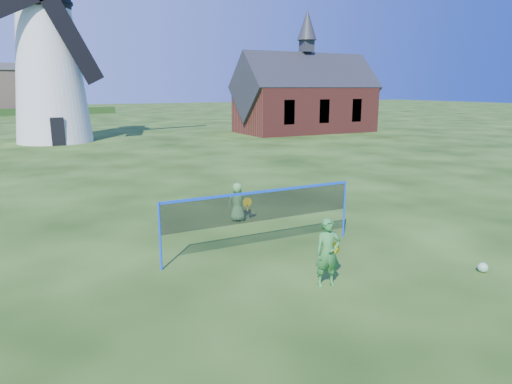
{
  "coord_description": "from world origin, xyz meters",
  "views": [
    {
      "loc": [
        -4.71,
        -9.05,
        3.95
      ],
      "look_at": [
        0.2,
        0.5,
        1.5
      ],
      "focal_mm": 32.23,
      "sensor_mm": 36.0,
      "label": 1
    }
  ],
  "objects_px": {
    "windmill": "(49,64)",
    "badminton_net": "(261,207)",
    "player_girl": "(328,253)",
    "play_ball": "(483,267)",
    "chapel": "(305,99)",
    "player_boy": "(238,202)"
  },
  "relations": [
    {
      "from": "player_girl",
      "to": "play_ball",
      "type": "height_order",
      "value": "player_girl"
    },
    {
      "from": "windmill",
      "to": "play_ball",
      "type": "distance_m",
      "value": 32.15
    },
    {
      "from": "player_boy",
      "to": "play_ball",
      "type": "bearing_deg",
      "value": 137.5
    },
    {
      "from": "badminton_net",
      "to": "player_girl",
      "type": "xyz_separation_m",
      "value": [
        0.27,
        -2.35,
        -0.43
      ]
    },
    {
      "from": "player_girl",
      "to": "player_boy",
      "type": "bearing_deg",
      "value": 101.74
    },
    {
      "from": "windmill",
      "to": "badminton_net",
      "type": "height_order",
      "value": "windmill"
    },
    {
      "from": "chapel",
      "to": "badminton_net",
      "type": "height_order",
      "value": "chapel"
    },
    {
      "from": "windmill",
      "to": "player_girl",
      "type": "height_order",
      "value": "windmill"
    },
    {
      "from": "player_boy",
      "to": "chapel",
      "type": "bearing_deg",
      "value": -106.6
    },
    {
      "from": "chapel",
      "to": "play_ball",
      "type": "relative_size",
      "value": 56.73
    },
    {
      "from": "play_ball",
      "to": "badminton_net",
      "type": "bearing_deg",
      "value": 138.01
    },
    {
      "from": "badminton_net",
      "to": "player_girl",
      "type": "distance_m",
      "value": 2.4
    },
    {
      "from": "windmill",
      "to": "player_boy",
      "type": "bearing_deg",
      "value": -82.58
    },
    {
      "from": "windmill",
      "to": "chapel",
      "type": "distance_m",
      "value": 21.04
    },
    {
      "from": "windmill",
      "to": "play_ball",
      "type": "relative_size",
      "value": 74.55
    },
    {
      "from": "badminton_net",
      "to": "player_boy",
      "type": "bearing_deg",
      "value": 76.94
    },
    {
      "from": "play_ball",
      "to": "chapel",
      "type": "bearing_deg",
      "value": 63.68
    },
    {
      "from": "windmill",
      "to": "badminton_net",
      "type": "distance_m",
      "value": 28.17
    },
    {
      "from": "player_girl",
      "to": "badminton_net",
      "type": "bearing_deg",
      "value": 112.39
    },
    {
      "from": "windmill",
      "to": "play_ball",
      "type": "bearing_deg",
      "value": -78.46
    },
    {
      "from": "windmill",
      "to": "player_girl",
      "type": "bearing_deg",
      "value": -84.5
    },
    {
      "from": "badminton_net",
      "to": "player_girl",
      "type": "bearing_deg",
      "value": -83.39
    }
  ]
}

